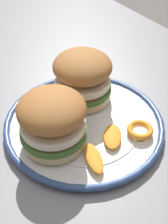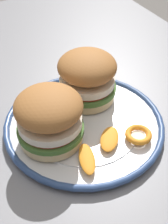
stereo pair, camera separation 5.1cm
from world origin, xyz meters
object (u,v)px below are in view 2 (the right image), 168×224
(sandwich_half_left, at_px, (49,117))
(sandwich_half_right, at_px, (87,76))
(dining_table, at_px, (76,180))
(dinner_plate, at_px, (84,124))

(sandwich_half_left, relative_size, sandwich_half_right, 0.98)
(dining_table, relative_size, dinner_plate, 4.62)
(sandwich_half_right, bearing_deg, dining_table, -37.49)
(dining_table, bearing_deg, dinner_plate, 136.44)
(sandwich_half_right, bearing_deg, dinner_plate, -32.62)
(dinner_plate, bearing_deg, sandwich_half_right, 147.38)
(sandwich_half_left, bearing_deg, dining_table, 45.47)
(sandwich_half_left, distance_m, sandwich_half_right, 0.13)
(dinner_plate, bearing_deg, sandwich_half_left, -81.03)
(sandwich_half_right, bearing_deg, sandwich_half_left, -56.82)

